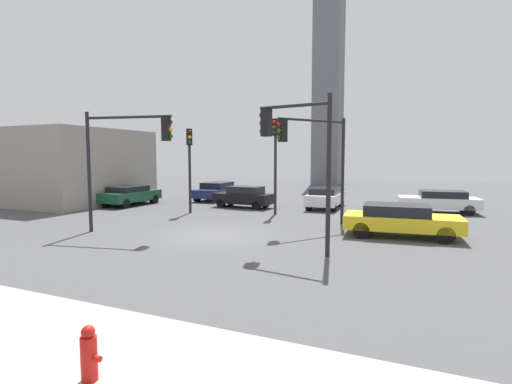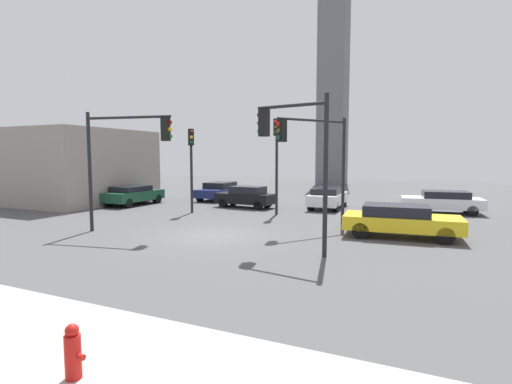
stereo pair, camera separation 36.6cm
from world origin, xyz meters
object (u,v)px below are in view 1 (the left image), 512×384
Objects in this scene: traffic_light_4 at (315,147)px; traffic_light_2 at (297,144)px; traffic_light_3 at (126,146)px; car_5 at (216,191)px; traffic_light_0 at (190,155)px; fire_hydrant at (89,354)px; car_3 at (439,201)px; car_1 at (244,197)px; traffic_light_1 at (275,149)px; car_0 at (326,197)px; car_2 at (400,219)px; car_4 at (130,195)px.

traffic_light_2 is at bearing 42.38° from traffic_light_4.
car_5 is at bearing 91.86° from traffic_light_3.
traffic_light_0 is 0.95× the size of traffic_light_4.
fire_hydrant is 0.18× the size of car_3.
traffic_light_0 reaches higher than car_1.
traffic_light_2 is 6.64× the size of fire_hydrant.
car_0 is (2.11, 3.96, -3.18)m from traffic_light_1.
car_1 reaches higher than car_5.
car_0 is at bearing 52.12° from traffic_light_3.
car_4 is (-18.26, 4.02, -0.00)m from car_2.
car_1 is at bearing -75.38° from car_4.
traffic_light_4 reaches higher than fire_hydrant.
traffic_light_3 reaches higher than traffic_light_0.
traffic_light_3 is at bearing -139.54° from car_4.
traffic_light_3 is 10.73m from car_1.
traffic_light_2 is 1.26× the size of car_0.
traffic_light_1 reaches higher than car_0.
traffic_light_4 is 6.42× the size of fire_hydrant.
traffic_light_3 is 1.16× the size of car_5.
fire_hydrant is at bearing 21.95° from car_5.
traffic_light_0 is 6.70m from traffic_light_3.
car_2 is at bearing 71.91° from car_3.
car_2 is at bearing -117.29° from traffic_light_2.
car_1 is at bearing 5.23° from car_3.
car_4 is 6.77m from car_5.
car_0 is at bearing 76.85° from car_5.
car_3 is 1.02× the size of car_5.
car_5 is at bearing 115.04° from fire_hydrant.
traffic_light_4 is at bearing 45.90° from traffic_light_1.
car_2 is 8.84m from car_3.
car_1 is at bearing -123.98° from traffic_light_1.
car_0 is at bearing -71.82° from traffic_light_2.
traffic_light_4 is at bearing 35.20° from traffic_light_0.
traffic_light_4 reaches higher than car_1.
traffic_light_2 is at bearing 127.24° from car_1.
car_5 is (-11.10, 13.96, -3.14)m from traffic_light_2.
fire_hydrant is at bearing 12.85° from traffic_light_1.
traffic_light_1 reaches higher than car_3.
car_0 is at bearing -0.68° from car_3.
traffic_light_3 reaches higher than traffic_light_4.
fire_hydrant is (7.80, -9.64, -3.35)m from traffic_light_3.
car_2 is 18.69m from car_4.
traffic_light_3 is 1.34× the size of car_1.
car_4 is at bearing -146.72° from traffic_light_0.
traffic_light_2 is 9.94m from fire_hydrant.
traffic_light_3 reaches higher than car_3.
car_2 is at bearing 35.91° from traffic_light_0.
fire_hydrant is 23.10m from car_4.
fire_hydrant is at bearing 112.37° from car_1.
traffic_light_4 is 5.13m from car_2.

